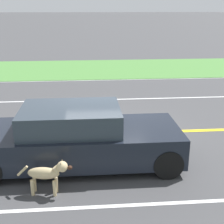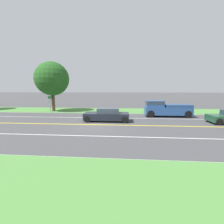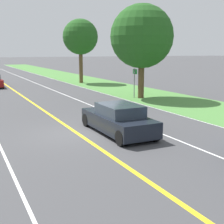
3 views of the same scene
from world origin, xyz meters
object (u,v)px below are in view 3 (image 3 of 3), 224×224
at_px(ego_car, 118,119).
at_px(roadside_tree_right_far, 80,37).
at_px(roadside_tree_right_near, 142,37).
at_px(street_sign, 134,79).
at_px(dog, 147,123).

height_order(ego_car, roadside_tree_right_far, roadside_tree_right_far).
distance_m(roadside_tree_right_near, street_sign, 3.43).
xyz_separation_m(dog, roadside_tree_right_far, (5.50, 23.41, 4.96)).
bearing_deg(dog, roadside_tree_right_far, 85.47).
distance_m(ego_car, roadside_tree_right_near, 12.07).
relative_size(ego_car, roadside_tree_right_far, 0.61).
distance_m(roadside_tree_right_far, street_sign, 14.05).
bearing_deg(ego_car, street_sign, 56.05).
relative_size(dog, roadside_tree_right_near, 0.15).
height_order(dog, roadside_tree_right_far, roadside_tree_right_far).
relative_size(ego_car, street_sign, 1.92).
distance_m(ego_car, dog, 1.37).
bearing_deg(ego_car, roadside_tree_right_far, 73.57).
bearing_deg(roadside_tree_right_near, dog, -119.79).
bearing_deg(roadside_tree_right_near, street_sign, 145.66).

